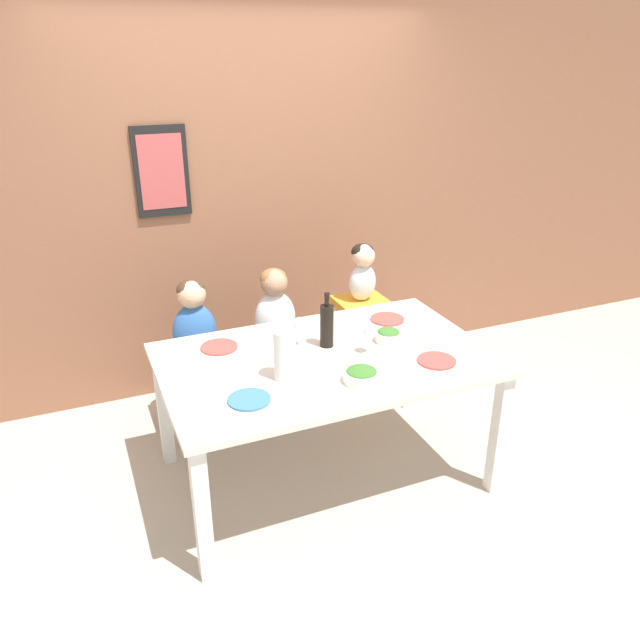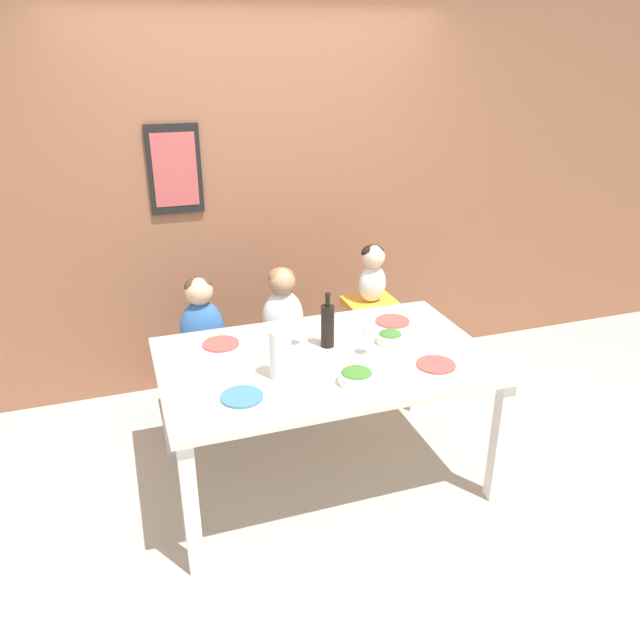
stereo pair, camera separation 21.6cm
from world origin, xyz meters
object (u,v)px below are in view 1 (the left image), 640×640
object	(u,v)px
person_child_left	(194,319)
dinner_plate_back_left	(219,347)
chair_far_center	(276,355)
wine_bottle	(327,325)
dinner_plate_front_left	(249,400)
dinner_plate_back_right	(387,319)
person_child_center	(275,307)
wine_glass_near	(369,333)
dinner_plate_front_right	(437,361)
salad_bowl_small	(388,335)
chair_far_left	(198,369)
person_baby_right	(363,268)
salad_bowl_large	(361,375)
wine_glass_far	(299,326)
chair_right_highchair	(361,321)
paper_towel_roll	(285,355)

from	to	relation	value
person_child_left	dinner_plate_back_left	world-z (taller)	person_child_left
chair_far_center	wine_bottle	world-z (taller)	wine_bottle
dinner_plate_front_left	dinner_plate_back_right	bearing A→B (deg)	28.69
person_child_center	wine_glass_near	size ratio (longest dim) A/B	3.04
wine_glass_near	dinner_plate_back_left	xyz separation A→B (m)	(-0.72, 0.37, -0.11)
person_child_center	dinner_plate_front_right	distance (m)	1.19
person_child_center	dinner_plate_back_right	world-z (taller)	person_child_center
salad_bowl_small	dinner_plate_back_left	distance (m)	0.93
chair_far_center	chair_far_left	bearing A→B (deg)	180.00
chair_far_left	salad_bowl_small	distance (m)	1.26
person_baby_right	salad_bowl_small	size ratio (longest dim) A/B	2.70
chair_far_center	wine_bottle	distance (m)	0.84
person_child_center	salad_bowl_large	bearing A→B (deg)	-86.70
person_child_center	dinner_plate_front_right	xyz separation A→B (m)	(0.52, -1.07, 0.03)
chair_far_center	person_child_left	size ratio (longest dim) A/B	0.91
chair_far_center	person_child_center	world-z (taller)	person_child_center
wine_glass_near	wine_glass_far	size ratio (longest dim) A/B	1.00
chair_far_left	person_child_left	xyz separation A→B (m)	(0.00, 0.00, 0.34)
salad_bowl_large	person_baby_right	bearing A→B (deg)	63.36
person_child_center	person_baby_right	world-z (taller)	person_baby_right
wine_glass_near	chair_far_center	bearing A→B (deg)	105.75
wine_bottle	dinner_plate_back_left	size ratio (longest dim) A/B	1.54
chair_far_left	wine_bottle	size ratio (longest dim) A/B	1.53
chair_right_highchair	wine_bottle	bearing A→B (deg)	-129.27
dinner_plate_back_right	dinner_plate_front_right	bearing A→B (deg)	-92.13
person_child_left	salad_bowl_small	distance (m)	1.20
chair_far_center	wine_glass_near	world-z (taller)	wine_glass_near
paper_towel_roll	dinner_plate_back_left	xyz separation A→B (m)	(-0.22, 0.45, -0.12)
person_baby_right	chair_far_left	bearing A→B (deg)	-179.91
chair_right_highchair	dinner_plate_back_right	size ratio (longest dim) A/B	3.41
wine_glass_near	salad_bowl_large	world-z (taller)	wine_glass_near
person_child_center	chair_far_left	bearing A→B (deg)	-179.85
chair_far_center	dinner_plate_back_right	bearing A→B (deg)	-42.97
person_child_left	person_baby_right	xyz separation A→B (m)	(1.14, 0.00, 0.17)
dinner_plate_front_left	wine_glass_far	bearing A→B (deg)	46.49
person_baby_right	chair_far_center	bearing A→B (deg)	-179.83
person_baby_right	wine_glass_far	size ratio (longest dim) A/B	2.31
person_child_left	wine_bottle	world-z (taller)	wine_bottle
person_child_center	dinner_plate_front_left	world-z (taller)	person_child_center
paper_towel_roll	chair_far_center	bearing A→B (deg)	73.98
chair_far_left	wine_glass_far	distance (m)	0.91
chair_right_highchair	person_child_center	world-z (taller)	person_child_center
person_baby_right	chair_right_highchair	bearing A→B (deg)	-90.00
wine_bottle	wine_glass_far	distance (m)	0.15
wine_glass_far	salad_bowl_small	distance (m)	0.50
paper_towel_roll	person_child_left	bearing A→B (deg)	105.18
chair_far_center	wine_bottle	size ratio (longest dim) A/B	1.53
wine_glass_near	chair_far_left	bearing A→B (deg)	131.89
paper_towel_roll	dinner_plate_back_right	size ratio (longest dim) A/B	1.27
person_baby_right	wine_bottle	size ratio (longest dim) A/B	1.27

